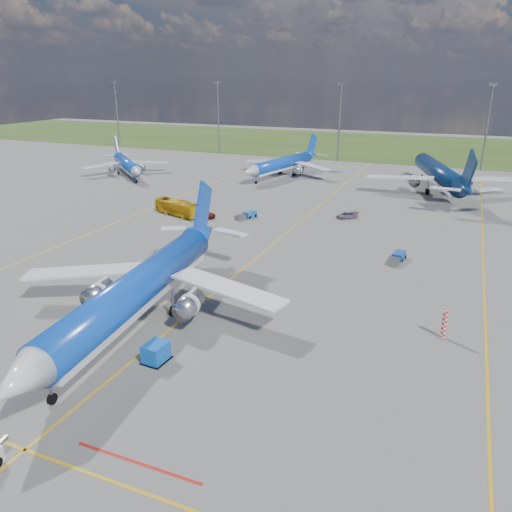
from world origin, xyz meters
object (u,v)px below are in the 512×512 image
at_px(baggage_tug_w, 397,258).
at_px(main_airliner, 140,323).
at_px(bg_jet_nnw, 282,176).
at_px(service_car_a, 191,255).
at_px(baggage_tug_c, 247,215).
at_px(service_car_b, 204,214).
at_px(bg_jet_nw, 128,175).
at_px(uld_container, 156,352).
at_px(warning_post, 444,324).
at_px(apron_bus, 177,208).
at_px(service_car_c, 347,215).
at_px(bg_jet_n, 437,191).

bearing_deg(baggage_tug_w, main_airliner, -119.28).
xyz_separation_m(bg_jet_nnw, service_car_a, (8.90, -62.89, 0.59)).
bearing_deg(baggage_tug_c, service_car_b, -140.00).
bearing_deg(bg_jet_nw, baggage_tug_c, -77.11).
distance_m(uld_container, service_car_a, 26.87).
height_order(warning_post, bg_jet_nw, bg_jet_nw).
height_order(warning_post, main_airliner, main_airliner).
distance_m(main_airliner, uld_container, 8.15).
relative_size(apron_bus, baggage_tug_w, 2.08).
height_order(service_car_c, baggage_tug_c, service_car_c).
xyz_separation_m(warning_post, service_car_c, (-18.79, 39.81, -0.92)).
bearing_deg(service_car_c, service_car_a, -68.75).
bearing_deg(bg_jet_nnw, apron_bus, -84.29).
distance_m(service_car_b, baggage_tug_c, 7.88).
relative_size(bg_jet_nnw, service_car_a, 10.25).
height_order(bg_jet_nnw, bg_jet_n, bg_jet_n).
relative_size(service_car_a, baggage_tug_w, 0.70).
bearing_deg(warning_post, bg_jet_nnw, 120.66).
bearing_deg(baggage_tug_w, service_car_a, -151.03).
distance_m(bg_jet_nw, service_car_b, 47.28).
bearing_deg(main_airliner, baggage_tug_c, 91.57).
xyz_separation_m(apron_bus, baggage_tug_c, (12.79, 3.06, -0.92)).
bearing_deg(bg_jet_n, service_car_b, 28.47).
xyz_separation_m(bg_jet_nw, baggage_tug_c, (45.13, -25.79, 0.50)).
distance_m(bg_jet_nnw, main_airliner, 83.08).
xyz_separation_m(warning_post, service_car_a, (-34.37, 10.12, -0.91)).
height_order(apron_bus, service_car_c, apron_bus).
xyz_separation_m(bg_jet_n, service_car_b, (-37.93, -39.47, 0.64)).
bearing_deg(baggage_tug_w, bg_jet_nw, 160.74).
bearing_deg(bg_jet_n, service_car_c, 47.81).
bearing_deg(uld_container, service_car_b, 116.60).
relative_size(warning_post, baggage_tug_w, 0.61).
bearing_deg(service_car_c, bg_jet_nw, -147.92).
xyz_separation_m(warning_post, service_car_b, (-43.12, 30.15, -0.86)).
bearing_deg(warning_post, uld_container, -148.57).
bearing_deg(service_car_c, bg_jet_n, 114.43).
height_order(warning_post, bg_jet_n, bg_jet_n).
bearing_deg(baggage_tug_c, bg_jet_n, 70.28).
bearing_deg(bg_jet_nnw, warning_post, -46.74).
distance_m(bg_jet_nw, service_car_a, 67.18).
distance_m(bg_jet_nw, bg_jet_n, 76.45).
relative_size(bg_jet_n, service_car_c, 11.29).
relative_size(service_car_a, baggage_tug_c, 0.70).
distance_m(warning_post, apron_bus, 56.92).
distance_m(warning_post, bg_jet_n, 69.83).
xyz_separation_m(bg_jet_nw, apron_bus, (32.35, -28.84, 1.41)).
relative_size(bg_jet_nnw, service_car_c, 8.85).
height_order(bg_jet_nw, service_car_c, bg_jet_nw).
height_order(bg_jet_nw, main_airliner, main_airliner).
bearing_deg(bg_jet_nw, baggage_tug_w, -74.77).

